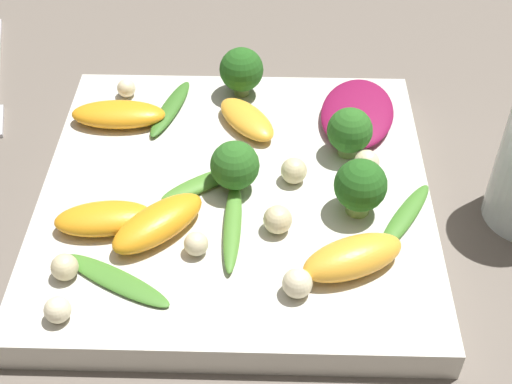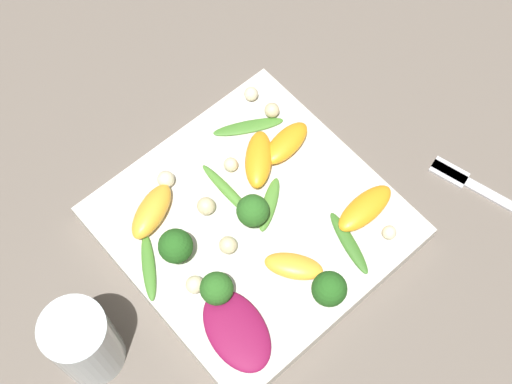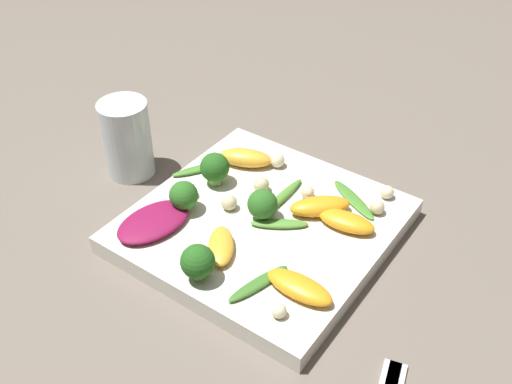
# 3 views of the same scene
# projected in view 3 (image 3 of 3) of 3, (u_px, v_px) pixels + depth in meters

# --- Properties ---
(ground_plane) EXTENTS (2.40, 2.40, 0.00)m
(ground_plane) POSITION_uv_depth(u_px,v_px,m) (262.00, 233.00, 0.68)
(ground_plane) COLOR #6B6056
(plate) EXTENTS (0.27, 0.27, 0.02)m
(plate) POSITION_uv_depth(u_px,v_px,m) (262.00, 226.00, 0.67)
(plate) COLOR silver
(plate) RESTS_ON ground_plane
(drinking_glass) EXTENTS (0.06, 0.06, 0.10)m
(drinking_glass) POSITION_uv_depth(u_px,v_px,m) (125.00, 140.00, 0.74)
(drinking_glass) COLOR silver
(drinking_glass) RESTS_ON ground_plane
(radicchio_leaf_0) EXTENTS (0.07, 0.10, 0.01)m
(radicchio_leaf_0) POSITION_uv_depth(u_px,v_px,m) (154.00, 222.00, 0.65)
(radicchio_leaf_0) COLOR maroon
(radicchio_leaf_0) RESTS_ON plate
(orange_segment_0) EXTENTS (0.06, 0.06, 0.01)m
(orange_segment_0) POSITION_uv_depth(u_px,v_px,m) (221.00, 246.00, 0.62)
(orange_segment_0) COLOR #FCAD33
(orange_segment_0) RESTS_ON plate
(orange_segment_1) EXTENTS (0.07, 0.04, 0.02)m
(orange_segment_1) POSITION_uv_depth(u_px,v_px,m) (346.00, 221.00, 0.65)
(orange_segment_1) COLOR orange
(orange_segment_1) RESTS_ON plate
(orange_segment_2) EXTENTS (0.07, 0.03, 0.02)m
(orange_segment_2) POSITION_uv_depth(u_px,v_px,m) (299.00, 287.00, 0.57)
(orange_segment_2) COLOR orange
(orange_segment_2) RESTS_ON plate
(orange_segment_3) EXTENTS (0.07, 0.07, 0.02)m
(orange_segment_3) POSITION_uv_depth(u_px,v_px,m) (320.00, 206.00, 0.67)
(orange_segment_3) COLOR orange
(orange_segment_3) RESTS_ON plate
(orange_segment_4) EXTENTS (0.07, 0.05, 0.02)m
(orange_segment_4) POSITION_uv_depth(u_px,v_px,m) (245.00, 158.00, 0.74)
(orange_segment_4) COLOR #FCAD33
(orange_segment_4) RESTS_ON plate
(broccoli_floret_0) EXTENTS (0.03, 0.03, 0.04)m
(broccoli_floret_0) POSITION_uv_depth(u_px,v_px,m) (261.00, 207.00, 0.65)
(broccoli_floret_0) COLOR #84AD5B
(broccoli_floret_0) RESTS_ON plate
(broccoli_floret_1) EXTENTS (0.03, 0.03, 0.04)m
(broccoli_floret_1) POSITION_uv_depth(u_px,v_px,m) (215.00, 168.00, 0.70)
(broccoli_floret_1) COLOR #84AD5B
(broccoli_floret_1) RESTS_ON plate
(broccoli_floret_2) EXTENTS (0.03, 0.03, 0.04)m
(broccoli_floret_2) POSITION_uv_depth(u_px,v_px,m) (199.00, 263.00, 0.58)
(broccoli_floret_2) COLOR #7A9E51
(broccoli_floret_2) RESTS_ON plate
(broccoli_floret_3) EXTENTS (0.03, 0.03, 0.04)m
(broccoli_floret_3) POSITION_uv_depth(u_px,v_px,m) (184.00, 196.00, 0.66)
(broccoli_floret_3) COLOR #84AD5B
(broccoli_floret_3) RESTS_ON plate
(arugula_sprig_0) EXTENTS (0.05, 0.07, 0.01)m
(arugula_sprig_0) POSITION_uv_depth(u_px,v_px,m) (200.00, 169.00, 0.73)
(arugula_sprig_0) COLOR #47842D
(arugula_sprig_0) RESTS_ON plate
(arugula_sprig_1) EXTENTS (0.01, 0.08, 0.01)m
(arugula_sprig_1) POSITION_uv_depth(u_px,v_px,m) (283.00, 198.00, 0.69)
(arugula_sprig_1) COLOR #518E33
(arugula_sprig_1) RESTS_ON plate
(arugula_sprig_2) EXTENTS (0.06, 0.05, 0.01)m
(arugula_sprig_2) POSITION_uv_depth(u_px,v_px,m) (278.00, 225.00, 0.65)
(arugula_sprig_2) COLOR #518E33
(arugula_sprig_2) RESTS_ON plate
(arugula_sprig_3) EXTENTS (0.03, 0.07, 0.01)m
(arugula_sprig_3) POSITION_uv_depth(u_px,v_px,m) (258.00, 283.00, 0.58)
(arugula_sprig_3) COLOR #3D7528
(arugula_sprig_3) RESTS_ON plate
(arugula_sprig_4) EXTENTS (0.08, 0.05, 0.00)m
(arugula_sprig_4) POSITION_uv_depth(u_px,v_px,m) (354.00, 199.00, 0.69)
(arugula_sprig_4) COLOR #47842D
(arugula_sprig_4) RESTS_ON plate
(macadamia_nut_0) EXTENTS (0.02, 0.02, 0.02)m
(macadamia_nut_0) POSITION_uv_depth(u_px,v_px,m) (229.00, 202.00, 0.67)
(macadamia_nut_0) COLOR beige
(macadamia_nut_0) RESTS_ON plate
(macadamia_nut_1) EXTENTS (0.02, 0.02, 0.02)m
(macadamia_nut_1) POSITION_uv_depth(u_px,v_px,m) (377.00, 207.00, 0.67)
(macadamia_nut_1) COLOR beige
(macadamia_nut_1) RESTS_ON plate
(macadamia_nut_2) EXTENTS (0.02, 0.02, 0.02)m
(macadamia_nut_2) POSITION_uv_depth(u_px,v_px,m) (189.00, 191.00, 0.69)
(macadamia_nut_2) COLOR beige
(macadamia_nut_2) RESTS_ON plate
(macadamia_nut_3) EXTENTS (0.02, 0.02, 0.02)m
(macadamia_nut_3) POSITION_uv_depth(u_px,v_px,m) (277.00, 160.00, 0.74)
(macadamia_nut_3) COLOR beige
(macadamia_nut_3) RESTS_ON plate
(macadamia_nut_4) EXTENTS (0.02, 0.02, 0.02)m
(macadamia_nut_4) POSITION_uv_depth(u_px,v_px,m) (308.00, 192.00, 0.69)
(macadamia_nut_4) COLOR beige
(macadamia_nut_4) RESTS_ON plate
(macadamia_nut_5) EXTENTS (0.02, 0.02, 0.02)m
(macadamia_nut_5) POSITION_uv_depth(u_px,v_px,m) (261.00, 184.00, 0.70)
(macadamia_nut_5) COLOR beige
(macadamia_nut_5) RESTS_ON plate
(macadamia_nut_6) EXTENTS (0.02, 0.02, 0.02)m
(macadamia_nut_6) POSITION_uv_depth(u_px,v_px,m) (387.00, 192.00, 0.69)
(macadamia_nut_6) COLOR beige
(macadamia_nut_6) RESTS_ON plate
(macadamia_nut_7) EXTENTS (0.01, 0.01, 0.01)m
(macadamia_nut_7) POSITION_uv_depth(u_px,v_px,m) (279.00, 311.00, 0.55)
(macadamia_nut_7) COLOR beige
(macadamia_nut_7) RESTS_ON plate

